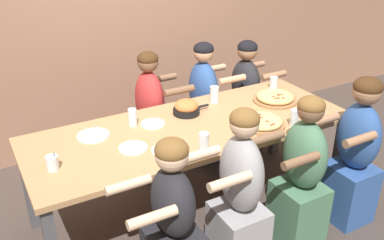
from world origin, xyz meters
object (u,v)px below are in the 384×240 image
object	(u,v)px
drinking_glass_d	(133,118)
diner_near_midright	(301,179)
pizza_board_second	(262,122)
drinking_glass_a	(214,95)
diner_far_center	(151,120)
drinking_glass_e	(274,83)
empty_plate_c	(93,135)
diner_far_right	(245,100)
diner_near_midleft	(173,228)
diner_near_center	(239,200)
cocktail_glass_blue	(52,164)
diner_near_right	(354,157)
empty_plate_a	(153,124)
diner_far_midright	(203,108)
drinking_glass_c	(204,142)
empty_plate_d	(133,148)
drinking_glass_b	(294,119)
skillet_bowl	(186,108)
pizza_board_main	(275,98)
empty_plate_b	(169,150)

from	to	relation	value
drinking_glass_d	diner_near_midright	xyz separation A→B (m)	(0.89, -0.92, -0.31)
pizza_board_second	drinking_glass_a	world-z (taller)	drinking_glass_a
diner_far_center	drinking_glass_e	bearing A→B (deg)	70.66
drinking_glass_a	drinking_glass_d	world-z (taller)	drinking_glass_a
drinking_glass_d	empty_plate_c	bearing A→B (deg)	-175.90
diner_far_center	diner_near_midright	size ratio (longest dim) A/B	1.01
diner_far_right	diner_near_midleft	world-z (taller)	diner_far_right
diner_near_center	diner_near_midright	distance (m)	0.53
diner_far_right	diner_near_midleft	xyz separation A→B (m)	(-1.52, -1.39, -0.01)
cocktail_glass_blue	diner_near_right	size ratio (longest dim) A/B	0.10
empty_plate_a	diner_far_midright	distance (m)	0.96
diner_far_midright	diner_far_center	xyz separation A→B (m)	(-0.55, -0.00, -0.01)
empty_plate_c	drinking_glass_c	world-z (taller)	drinking_glass_c
drinking_glass_c	diner_far_right	world-z (taller)	diner_far_right
empty_plate_d	diner_far_center	distance (m)	0.96
drinking_glass_b	diner_far_midright	distance (m)	1.12
empty_plate_a	diner_far_center	xyz separation A→B (m)	(0.21, 0.53, -0.25)
cocktail_glass_blue	drinking_glass_a	size ratio (longest dim) A/B	0.85
diner_near_center	diner_near_midleft	bearing A→B (deg)	90.00
skillet_bowl	diner_far_midright	xyz separation A→B (m)	(0.44, 0.48, -0.29)
drinking_glass_c	diner_near_center	bearing A→B (deg)	-78.10
pizza_board_second	diner_near_midleft	world-z (taller)	diner_near_midleft
empty_plate_a	diner_far_right	distance (m)	1.39
drinking_glass_c	drinking_glass_b	bearing A→B (deg)	-1.53
pizza_board_main	pizza_board_second	size ratio (longest dim) A/B	1.05
empty_plate_a	empty_plate_d	distance (m)	0.38
empty_plate_c	cocktail_glass_blue	bearing A→B (deg)	-139.04
pizza_board_main	empty_plate_b	size ratio (longest dim) A/B	1.57
diner_far_midright	diner_far_right	distance (m)	0.49
cocktail_glass_blue	drinking_glass_a	distance (m)	1.51
diner_near_midleft	drinking_glass_a	bearing A→B (deg)	-42.31
diner_far_midright	diner_near_right	size ratio (longest dim) A/B	0.99
pizza_board_second	diner_near_midright	world-z (taller)	diner_near_midright
drinking_glass_a	drinking_glass_e	xyz separation A→B (m)	(0.65, 0.01, -0.01)
empty_plate_c	diner_far_center	distance (m)	0.86
empty_plate_d	diner_far_center	size ratio (longest dim) A/B	0.17
diner_far_center	pizza_board_main	bearing A→B (deg)	54.87
empty_plate_c	drinking_glass_a	distance (m)	1.10
diner_near_midright	diner_near_center	bearing A→B (deg)	90.00
cocktail_glass_blue	diner_near_midright	distance (m)	1.70
empty_plate_a	diner_near_midleft	size ratio (longest dim) A/B	0.16
drinking_glass_d	drinking_glass_e	size ratio (longest dim) A/B	1.28
empty_plate_d	drinking_glass_c	xyz separation A→B (m)	(0.42, -0.25, 0.05)
cocktail_glass_blue	drinking_glass_c	xyz separation A→B (m)	(0.96, -0.25, 0.01)
drinking_glass_b	drinking_glass_c	bearing A→B (deg)	178.47
drinking_glass_a	drinking_glass_b	size ratio (longest dim) A/B	1.06
pizza_board_second	drinking_glass_e	bearing A→B (deg)	44.77
drinking_glass_a	diner_far_midright	xyz separation A→B (m)	(0.12, 0.39, -0.29)
pizza_board_main	diner_near_right	distance (m)	0.82
diner_far_center	diner_far_midright	bearing A→B (deg)	90.00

